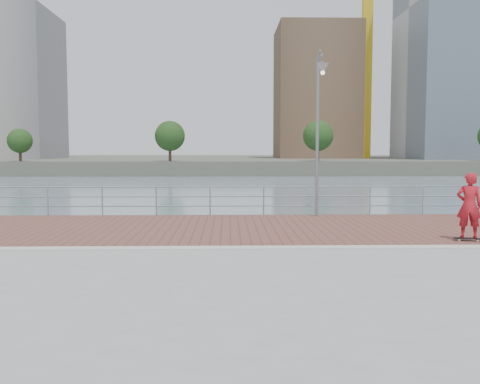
{
  "coord_description": "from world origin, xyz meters",
  "views": [
    {
      "loc": [
        -0.37,
        -13.36,
        2.54
      ],
      "look_at": [
        0.0,
        2.0,
        1.3
      ],
      "focal_mm": 40.0,
      "sensor_mm": 36.0,
      "label": 1
    }
  ],
  "objects": [
    {
      "name": "skateboarder",
      "position": [
        6.25,
        1.01,
        1.0
      ],
      "size": [
        0.75,
        0.59,
        1.8
      ],
      "primitive_type": "imported",
      "rotation": [
        0.0,
        0.0,
        2.86
      ],
      "color": "#AD1720",
      "rests_on": "skateboard"
    },
    {
      "name": "seawall",
      "position": [
        0.0,
        -5.0,
        -1.0
      ],
      "size": [
        40.0,
        24.0,
        2.0
      ],
      "primitive_type": "cube",
      "color": "gray",
      "rests_on": "ground"
    },
    {
      "name": "skateboard",
      "position": [
        6.25,
        1.01,
        0.09
      ],
      "size": [
        0.76,
        0.38,
        0.08
      ],
      "rotation": [
        0.0,
        0.0,
        -0.28
      ],
      "color": "black",
      "rests_on": "brick_lane"
    },
    {
      "name": "far_shore",
      "position": [
        0.0,
        122.5,
        -0.75
      ],
      "size": [
        320.0,
        95.0,
        2.5
      ],
      "primitive_type": "cube",
      "color": "#4C5142",
      "rests_on": "ground"
    },
    {
      "name": "guardrail",
      "position": [
        0.0,
        7.0,
        0.69
      ],
      "size": [
        39.06,
        0.06,
        1.13
      ],
      "color": "#8C9EA8",
      "rests_on": "brick_lane"
    },
    {
      "name": "street_lamp",
      "position": [
        2.98,
        6.07,
        4.13
      ],
      "size": [
        0.42,
        1.23,
        5.82
      ],
      "color": "gray",
      "rests_on": "brick_lane"
    },
    {
      "name": "water",
      "position": [
        0.0,
        0.0,
        -2.0
      ],
      "size": [
        400.0,
        400.0,
        0.0
      ],
      "primitive_type": "plane",
      "color": "slate",
      "rests_on": "ground"
    },
    {
      "name": "shoreline_trees",
      "position": [
        19.12,
        77.0,
        4.43
      ],
      "size": [
        169.17,
        5.16,
        6.88
      ],
      "color": "#473323",
      "rests_on": "far_shore"
    },
    {
      "name": "skyline",
      "position": [
        31.68,
        104.48,
        24.67
      ],
      "size": [
        233.0,
        41.0,
        61.92
      ],
      "color": "#ADA38E",
      "rests_on": "far_shore"
    },
    {
      "name": "tower_crane",
      "position": [
        27.36,
        104.0,
        33.5
      ],
      "size": [
        47.0,
        2.0,
        50.7
      ],
      "color": "gold",
      "rests_on": "far_shore"
    },
    {
      "name": "curb",
      "position": [
        0.0,
        0.0,
        0.03
      ],
      "size": [
        40.0,
        0.4,
        0.06
      ],
      "primitive_type": "cube",
      "color": "#B7B5AD",
      "rests_on": "seawall"
    },
    {
      "name": "brick_lane",
      "position": [
        0.0,
        3.6,
        0.01
      ],
      "size": [
        40.0,
        6.8,
        0.02
      ],
      "primitive_type": "cube",
      "color": "brown",
      "rests_on": "seawall"
    }
  ]
}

